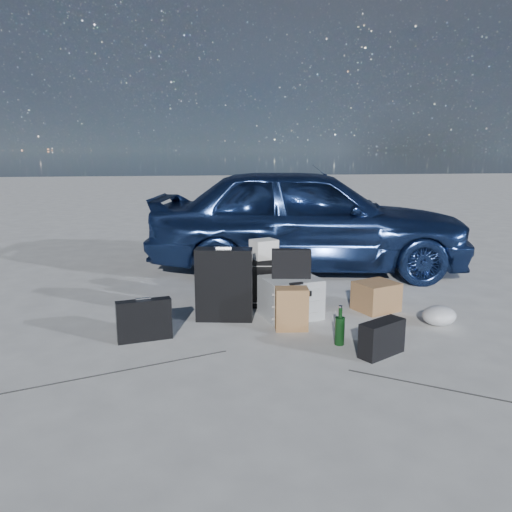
{
  "coord_description": "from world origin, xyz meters",
  "views": [
    {
      "loc": [
        -0.99,
        -4.17,
        1.66
      ],
      "look_at": [
        -0.24,
        0.85,
        0.58
      ],
      "focal_mm": 35.0,
      "sensor_mm": 36.0,
      "label": 1
    }
  ],
  "objects_px": {
    "pelican_case": "(291,297)",
    "green_bottle": "(340,326)",
    "suitcase_left": "(224,285)",
    "suitcase_right": "(265,283)",
    "cardboard_box": "(376,296)",
    "car": "(307,218)",
    "duffel_bag": "(275,281)",
    "briefcase": "(144,320)"
  },
  "relations": [
    {
      "from": "pelican_case",
      "to": "green_bottle",
      "type": "distance_m",
      "value": 0.85
    },
    {
      "from": "suitcase_left",
      "to": "suitcase_right",
      "type": "relative_size",
      "value": 1.37
    },
    {
      "from": "pelican_case",
      "to": "green_bottle",
      "type": "relative_size",
      "value": 1.64
    },
    {
      "from": "green_bottle",
      "to": "cardboard_box",
      "type": "bearing_deg",
      "value": 52.02
    },
    {
      "from": "car",
      "to": "duffel_bag",
      "type": "height_order",
      "value": "car"
    },
    {
      "from": "pelican_case",
      "to": "cardboard_box",
      "type": "distance_m",
      "value": 0.94
    },
    {
      "from": "duffel_bag",
      "to": "cardboard_box",
      "type": "relative_size",
      "value": 1.78
    },
    {
      "from": "car",
      "to": "suitcase_right",
      "type": "bearing_deg",
      "value": 162.62
    },
    {
      "from": "cardboard_box",
      "to": "green_bottle",
      "type": "relative_size",
      "value": 1.2
    },
    {
      "from": "suitcase_right",
      "to": "cardboard_box",
      "type": "distance_m",
      "value": 1.18
    },
    {
      "from": "car",
      "to": "suitcase_right",
      "type": "height_order",
      "value": "car"
    },
    {
      "from": "car",
      "to": "briefcase",
      "type": "distance_m",
      "value": 3.21
    },
    {
      "from": "suitcase_left",
      "to": "cardboard_box",
      "type": "bearing_deg",
      "value": 12.68
    },
    {
      "from": "pelican_case",
      "to": "suitcase_right",
      "type": "relative_size",
      "value": 1.04
    },
    {
      "from": "suitcase_right",
      "to": "green_bottle",
      "type": "distance_m",
      "value": 1.26
    },
    {
      "from": "suitcase_left",
      "to": "duffel_bag",
      "type": "xyz_separation_m",
      "value": [
        0.64,
        0.73,
        -0.18
      ]
    },
    {
      "from": "car",
      "to": "cardboard_box",
      "type": "height_order",
      "value": "car"
    },
    {
      "from": "briefcase",
      "to": "suitcase_left",
      "type": "bearing_deg",
      "value": 19.16
    },
    {
      "from": "suitcase_right",
      "to": "pelican_case",
      "type": "bearing_deg",
      "value": -52.75
    },
    {
      "from": "cardboard_box",
      "to": "briefcase",
      "type": "bearing_deg",
      "value": -167.77
    },
    {
      "from": "duffel_bag",
      "to": "car",
      "type": "bearing_deg",
      "value": 37.25
    },
    {
      "from": "suitcase_right",
      "to": "duffel_bag",
      "type": "height_order",
      "value": "suitcase_right"
    },
    {
      "from": "briefcase",
      "to": "green_bottle",
      "type": "bearing_deg",
      "value": -23.6
    },
    {
      "from": "briefcase",
      "to": "suitcase_right",
      "type": "xyz_separation_m",
      "value": [
        1.23,
        0.81,
        0.08
      ]
    },
    {
      "from": "car",
      "to": "briefcase",
      "type": "bearing_deg",
      "value": 149.96
    },
    {
      "from": "pelican_case",
      "to": "cardboard_box",
      "type": "bearing_deg",
      "value": -8.46
    },
    {
      "from": "green_bottle",
      "to": "briefcase",
      "type": "bearing_deg",
      "value": 168.08
    },
    {
      "from": "car",
      "to": "pelican_case",
      "type": "xyz_separation_m",
      "value": [
        -0.65,
        -1.93,
        -0.53
      ]
    },
    {
      "from": "car",
      "to": "cardboard_box",
      "type": "relative_size",
      "value": 10.66
    },
    {
      "from": "briefcase",
      "to": "suitcase_right",
      "type": "distance_m",
      "value": 1.47
    },
    {
      "from": "cardboard_box",
      "to": "pelican_case",
      "type": "bearing_deg",
      "value": -176.33
    },
    {
      "from": "briefcase",
      "to": "car",
      "type": "bearing_deg",
      "value": 37.25
    },
    {
      "from": "duffel_bag",
      "to": "pelican_case",
      "type": "bearing_deg",
      "value": -110.84
    },
    {
      "from": "pelican_case",
      "to": "suitcase_right",
      "type": "height_order",
      "value": "suitcase_right"
    },
    {
      "from": "pelican_case",
      "to": "car",
      "type": "bearing_deg",
      "value": 59.22
    },
    {
      "from": "suitcase_left",
      "to": "pelican_case",
      "type": "bearing_deg",
      "value": 10.71
    },
    {
      "from": "suitcase_left",
      "to": "briefcase",
      "type": "bearing_deg",
      "value": -138.73
    },
    {
      "from": "suitcase_left",
      "to": "suitcase_right",
      "type": "xyz_separation_m",
      "value": [
        0.48,
        0.36,
        -0.1
      ]
    },
    {
      "from": "pelican_case",
      "to": "cardboard_box",
      "type": "height_order",
      "value": "pelican_case"
    },
    {
      "from": "briefcase",
      "to": "cardboard_box",
      "type": "bearing_deg",
      "value": 0.54
    },
    {
      "from": "briefcase",
      "to": "suitcase_left",
      "type": "height_order",
      "value": "suitcase_left"
    },
    {
      "from": "suitcase_left",
      "to": "duffel_bag",
      "type": "relative_size",
      "value": 1.0
    }
  ]
}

